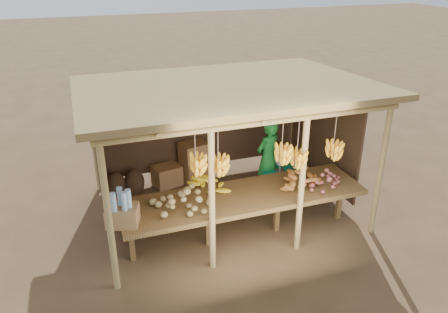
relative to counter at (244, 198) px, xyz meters
name	(u,v)px	position (x,y,z in m)	size (l,w,h in m)	color
ground	(224,208)	(0.00, 0.95, -0.74)	(60.00, 60.00, 0.00)	brown
stall_structure	(227,111)	(0.02, 0.86, 1.17)	(4.70, 3.50, 2.43)	tan
counter	(244,198)	(0.00, 0.00, 0.00)	(3.90, 1.05, 0.80)	brown
potato_heap	(187,199)	(-0.96, -0.14, 0.24)	(1.00, 0.60, 0.37)	tan
sweet_potato_heap	(297,175)	(0.94, 0.01, 0.24)	(0.87, 0.52, 0.35)	#C07331
onion_heap	(326,178)	(1.33, -0.22, 0.24)	(0.75, 0.45, 0.35)	#A2504F
banana_pile	(204,181)	(-0.56, 0.32, 0.24)	(0.63, 0.38, 0.35)	yellow
tomato_basin	(120,206)	(-1.90, 0.17, 0.14)	(0.34, 0.34, 0.18)	navy
bottle_box	(122,211)	(-1.90, -0.21, 0.27)	(0.52, 0.46, 0.55)	#966C43
vendor	(268,158)	(0.97, 1.22, 0.02)	(0.55, 0.36, 1.51)	#1A772C
tarp_crate	(279,181)	(1.15, 1.07, -0.44)	(0.78, 0.74, 0.74)	brown
carton_stack	(185,166)	(-0.41, 2.15, -0.37)	(1.18, 0.53, 0.83)	#966C43
burlap_sacks	(125,182)	(-1.62, 2.15, -0.50)	(0.76, 0.40, 0.54)	#453120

